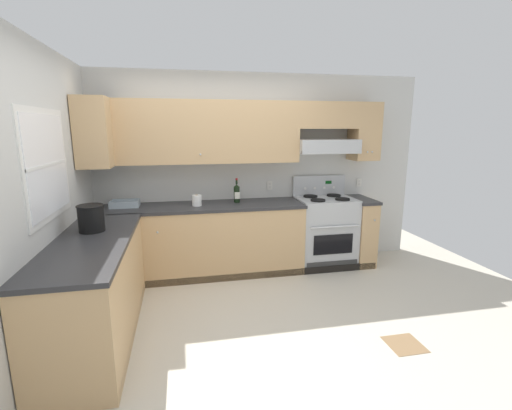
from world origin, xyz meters
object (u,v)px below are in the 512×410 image
object	(u,v)px
stove	(325,231)
paper_towel_roll	(197,200)
bucket	(91,218)
wine_bottle	(237,193)
bowl	(125,205)

from	to	relation	value
stove	paper_towel_roll	xyz separation A→B (m)	(-1.71, -0.04, 0.50)
bucket	wine_bottle	bearing A→B (deg)	34.69
wine_bottle	bucket	size ratio (longest dim) A/B	1.25
stove	bowl	world-z (taller)	stove
stove	bowl	distance (m)	2.61
wine_bottle	bucket	world-z (taller)	wine_bottle
stove	wine_bottle	xyz separation A→B (m)	(-1.19, 0.07, 0.56)
stove	paper_towel_roll	distance (m)	1.78
stove	wine_bottle	size ratio (longest dim) A/B	3.83
wine_bottle	bucket	distance (m)	1.84
stove	bucket	bearing A→B (deg)	-160.21
bowl	bucket	size ratio (longest dim) A/B	1.36
bowl	paper_towel_roll	bearing A→B (deg)	-7.84
stove	bowl	xyz separation A→B (m)	(-2.57, 0.08, 0.46)
bowl	bucket	xyz separation A→B (m)	(-0.14, -1.06, 0.10)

